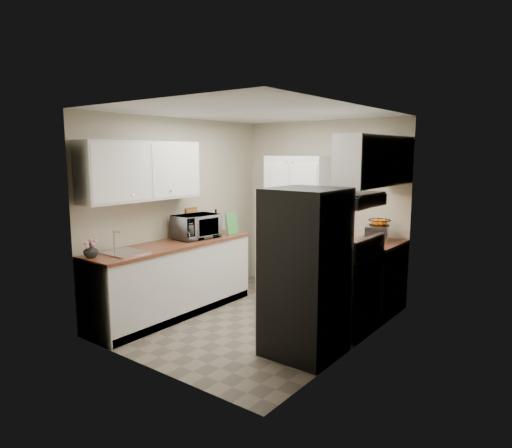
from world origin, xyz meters
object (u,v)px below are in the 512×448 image
(electric_range, at_px, (343,290))
(refrigerator, at_px, (305,273))
(pantry_cabinet, at_px, (300,226))
(wine_bottle, at_px, (216,222))
(toaster_oven, at_px, (377,233))
(microwave, at_px, (196,226))

(electric_range, height_order, refrigerator, refrigerator)
(pantry_cabinet, height_order, wine_bottle, pantry_cabinet)
(refrigerator, bearing_deg, wine_bottle, 156.80)
(electric_range, bearing_deg, refrigerator, -92.48)
(pantry_cabinet, distance_m, refrigerator, 2.07)
(pantry_cabinet, distance_m, electric_range, 1.58)
(wine_bottle, bearing_deg, toaster_oven, 21.91)
(microwave, bearing_deg, wine_bottle, 13.10)
(electric_range, bearing_deg, pantry_cabinet, 141.78)
(electric_range, relative_size, wine_bottle, 3.63)
(wine_bottle, distance_m, toaster_oven, 2.19)
(electric_range, relative_size, microwave, 1.98)
(refrigerator, relative_size, wine_bottle, 5.47)
(wine_bottle, bearing_deg, refrigerator, -23.20)
(refrigerator, distance_m, wine_bottle, 2.16)
(pantry_cabinet, height_order, refrigerator, pantry_cabinet)
(electric_range, height_order, microwave, microwave)
(electric_range, height_order, wine_bottle, wine_bottle)
(pantry_cabinet, bearing_deg, electric_range, -38.22)
(wine_bottle, height_order, toaster_oven, wine_bottle)
(pantry_cabinet, bearing_deg, microwave, -120.95)
(microwave, height_order, wine_bottle, microwave)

